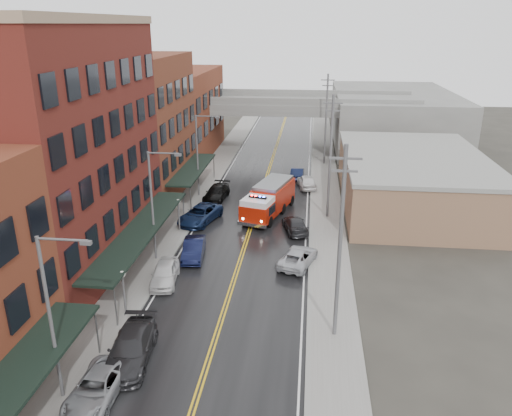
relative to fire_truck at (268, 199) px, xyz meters
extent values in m
cube|color=black|center=(-1.37, -5.07, -1.70)|extent=(11.00, 160.00, 0.02)
cube|color=slate|center=(-8.67, -5.07, -1.63)|extent=(3.00, 160.00, 0.15)
cube|color=slate|center=(5.93, -5.07, -1.63)|extent=(3.00, 160.00, 0.15)
cube|color=gray|center=(-7.02, -5.07, -1.63)|extent=(0.30, 160.00, 0.15)
cube|color=gray|center=(4.28, -5.07, -1.63)|extent=(0.30, 160.00, 0.15)
cube|color=#5B1C18|center=(-14.67, -12.07, 7.29)|extent=(9.00, 20.00, 18.00)
cube|color=brown|center=(-14.67, 5.43, 5.79)|extent=(9.00, 15.00, 15.00)
cube|color=brown|center=(-14.67, 22.93, 4.29)|extent=(9.00, 20.00, 12.00)
cube|color=#93694F|center=(14.63, 4.93, 0.79)|extent=(14.00, 22.00, 5.00)
cube|color=slate|center=(16.63, 34.93, 2.29)|extent=(18.00, 30.00, 8.00)
cylinder|color=slate|center=(-7.72, -23.47, -0.21)|extent=(0.10, 0.10, 3.00)
cube|color=black|center=(-8.87, -12.07, 1.29)|extent=(2.60, 18.00, 0.18)
cylinder|color=slate|center=(-7.72, -20.67, -0.21)|extent=(0.10, 0.10, 3.00)
cylinder|color=slate|center=(-7.72, -3.47, -0.21)|extent=(0.10, 0.10, 3.00)
cube|color=black|center=(-8.87, 5.43, 1.29)|extent=(2.60, 13.00, 0.18)
cylinder|color=slate|center=(-7.72, -0.67, -0.21)|extent=(0.10, 0.10, 3.00)
cylinder|color=slate|center=(-7.72, 11.53, -0.21)|extent=(0.10, 0.10, 3.00)
cylinder|color=#59595B|center=(-7.77, -19.07, -0.31)|extent=(0.14, 0.14, 2.80)
sphere|color=silver|center=(-7.77, -19.07, 1.19)|extent=(0.44, 0.44, 0.44)
cylinder|color=#59595B|center=(-7.77, -5.07, -0.31)|extent=(0.14, 0.14, 2.80)
sphere|color=silver|center=(-7.77, -5.07, 1.19)|extent=(0.44, 0.44, 0.44)
cylinder|color=#59595B|center=(-8.17, -27.07, 2.79)|extent=(0.18, 0.18, 9.00)
cylinder|color=#59595B|center=(-6.97, -27.07, 7.19)|extent=(2.40, 0.12, 0.12)
cube|color=#59595B|center=(-5.87, -27.07, 7.09)|extent=(0.50, 0.22, 0.18)
cylinder|color=#59595B|center=(-8.17, -11.07, 2.79)|extent=(0.18, 0.18, 9.00)
cylinder|color=#59595B|center=(-6.97, -11.07, 7.19)|extent=(2.40, 0.12, 0.12)
cube|color=#59595B|center=(-5.87, -11.07, 7.09)|extent=(0.50, 0.22, 0.18)
cylinder|color=#59595B|center=(-8.17, 4.93, 2.79)|extent=(0.18, 0.18, 9.00)
cylinder|color=#59595B|center=(-6.97, 4.93, 7.19)|extent=(2.40, 0.12, 0.12)
cube|color=#59595B|center=(-5.87, 4.93, 7.09)|extent=(0.50, 0.22, 0.18)
cylinder|color=#59595B|center=(5.83, -20.07, 4.29)|extent=(0.24, 0.24, 12.00)
cube|color=#59595B|center=(5.83, -20.07, 9.49)|extent=(1.80, 0.12, 0.12)
cube|color=#59595B|center=(5.83, -20.07, 8.79)|extent=(1.40, 0.12, 0.12)
cylinder|color=#59595B|center=(5.83, -0.07, 4.29)|extent=(0.24, 0.24, 12.00)
cube|color=#59595B|center=(5.83, -0.07, 9.49)|extent=(1.80, 0.12, 0.12)
cube|color=#59595B|center=(5.83, -0.07, 8.79)|extent=(1.40, 0.12, 0.12)
cylinder|color=#59595B|center=(5.83, 19.93, 4.29)|extent=(0.24, 0.24, 12.00)
cube|color=#59595B|center=(5.83, 19.93, 9.49)|extent=(1.80, 0.12, 0.12)
cube|color=#59595B|center=(5.83, 19.93, 8.79)|extent=(1.40, 0.12, 0.12)
cube|color=slate|center=(-1.37, 26.93, 5.04)|extent=(40.00, 10.00, 1.50)
cube|color=slate|center=(-12.37, 26.93, 1.29)|extent=(1.60, 8.00, 6.00)
cube|color=slate|center=(9.63, 26.93, 1.29)|extent=(1.60, 8.00, 6.00)
cube|color=#A21807|center=(0.37, 1.31, -0.02)|extent=(4.22, 6.48, 2.28)
cube|color=#A21807|center=(-0.77, -2.77, -0.35)|extent=(3.37, 3.45, 1.63)
cube|color=silver|center=(-0.77, -2.77, 0.74)|extent=(3.18, 3.20, 0.54)
cube|color=black|center=(-0.71, -2.56, -0.02)|extent=(3.10, 2.41, 0.87)
cube|color=slate|center=(0.37, 1.31, 1.28)|extent=(3.84, 5.99, 0.33)
cube|color=black|center=(-0.77, -2.77, 1.10)|extent=(1.76, 0.76, 0.15)
sphere|color=#FF0C0C|center=(-1.35, -2.61, 1.18)|extent=(0.22, 0.22, 0.22)
sphere|color=#1933FF|center=(-0.19, -2.93, 1.18)|extent=(0.22, 0.22, 0.22)
cylinder|color=black|center=(-1.95, -2.55, -1.16)|extent=(1.15, 0.66, 1.09)
cylinder|color=black|center=(0.35, -3.19, -1.16)|extent=(1.15, 0.66, 1.09)
cylinder|color=black|center=(-0.93, 1.11, -1.16)|extent=(1.15, 0.66, 1.09)
cylinder|color=black|center=(1.37, 0.47, -1.16)|extent=(1.15, 0.66, 1.09)
cylinder|color=black|center=(-0.20, 3.73, -1.16)|extent=(1.15, 0.66, 1.09)
cylinder|color=black|center=(2.10, 3.08, -1.16)|extent=(1.15, 0.66, 1.09)
imported|color=gray|center=(-6.37, -26.93, -1.04)|extent=(2.32, 4.83, 1.33)
imported|color=#252527|center=(-5.69, -23.77, -0.89)|extent=(2.78, 5.78, 1.62)
imported|color=silver|center=(-6.37, -14.68, -0.95)|extent=(2.31, 4.65, 1.52)
imported|color=black|center=(-5.21, -10.28, -0.96)|extent=(2.07, 4.68, 1.49)
imported|color=#122043|center=(-6.37, -2.64, -0.92)|extent=(4.03, 6.14, 1.57)
imported|color=black|center=(-6.03, 4.13, -0.97)|extent=(2.54, 5.28, 1.48)
imported|color=#B4B6BC|center=(3.30, -10.69, -1.04)|extent=(3.53, 5.23, 1.33)
imported|color=#232426|center=(2.81, -3.90, -1.04)|extent=(2.90, 4.90, 1.33)
imported|color=white|center=(3.63, 9.28, -0.93)|extent=(2.67, 4.84, 1.56)
imported|color=black|center=(2.44, 12.73, -0.99)|extent=(1.63, 4.38, 1.43)
camera|label=1|loc=(3.94, -46.43, 16.27)|focal=35.00mm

